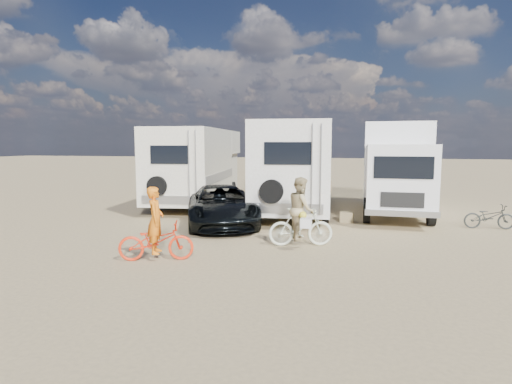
% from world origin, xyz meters
% --- Properties ---
extents(ground, '(140.00, 140.00, 0.00)m').
position_xyz_m(ground, '(0.00, 0.00, 0.00)').
color(ground, tan).
rests_on(ground, ground).
extents(rv_main, '(3.37, 9.03, 3.57)m').
position_xyz_m(rv_main, '(-0.08, 6.81, 1.79)').
color(rv_main, silver).
rests_on(rv_main, ground).
extents(rv_left, '(3.55, 8.29, 3.43)m').
position_xyz_m(rv_left, '(-4.78, 7.59, 1.72)').
color(rv_left, white).
rests_on(rv_left, ground).
extents(box_truck, '(2.49, 6.47, 3.60)m').
position_xyz_m(box_truck, '(3.86, 6.52, 1.80)').
color(box_truck, white).
rests_on(box_truck, ground).
extents(dark_suv, '(3.99, 5.38, 1.36)m').
position_xyz_m(dark_suv, '(-2.15, 3.03, 0.68)').
color(dark_suv, black).
rests_on(dark_suv, ground).
extents(bike_man, '(1.90, 1.18, 0.94)m').
position_xyz_m(bike_man, '(-2.26, -1.58, 0.47)').
color(bike_man, red).
rests_on(bike_man, ground).
extents(bike_woman, '(1.84, 0.99, 1.07)m').
position_xyz_m(bike_woman, '(0.94, 0.68, 0.53)').
color(bike_woman, beige).
rests_on(bike_woman, ground).
extents(rider_man, '(0.56, 0.68, 1.62)m').
position_xyz_m(rider_man, '(-2.26, -1.58, 0.81)').
color(rider_man, orange).
rests_on(rider_man, ground).
extents(rider_woman, '(0.87, 0.99, 1.73)m').
position_xyz_m(rider_woman, '(0.94, 0.68, 0.86)').
color(rider_woman, tan).
rests_on(rider_woman, ground).
extents(bike_parked, '(1.58, 0.62, 0.82)m').
position_xyz_m(bike_parked, '(6.67, 4.46, 0.41)').
color(bike_parked, '#252825').
rests_on(bike_parked, ground).
extents(cooler, '(0.61, 0.54, 0.41)m').
position_xyz_m(cooler, '(-2.15, 3.29, 0.20)').
color(cooler, '#215083').
rests_on(cooler, ground).
extents(crate, '(0.48, 0.48, 0.37)m').
position_xyz_m(crate, '(2.07, 4.61, 0.19)').
color(crate, '#917E55').
rests_on(crate, ground).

